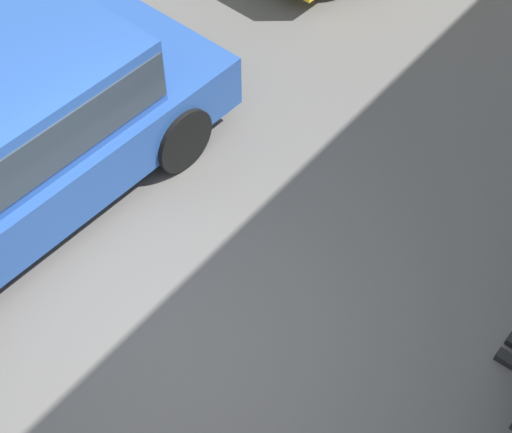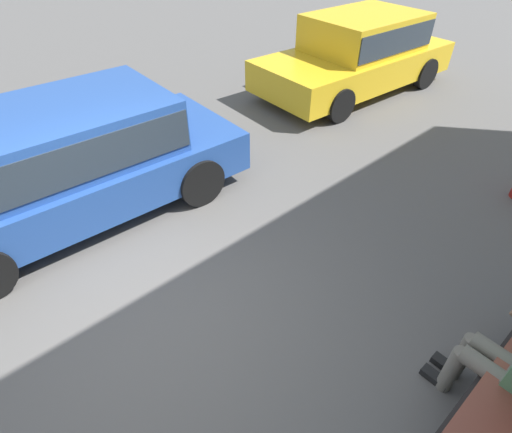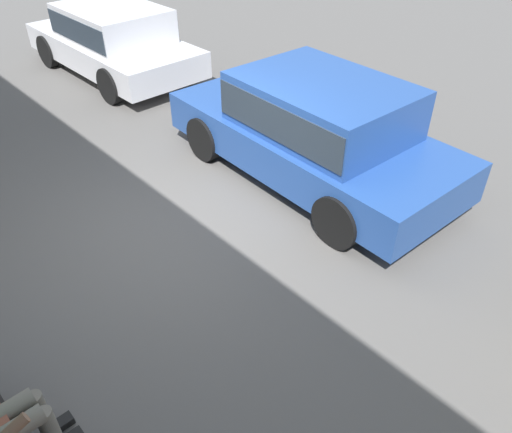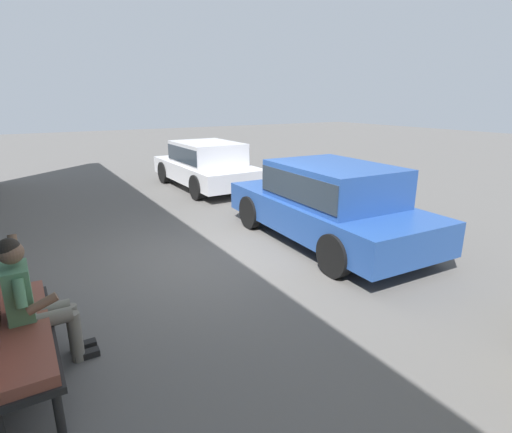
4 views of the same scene
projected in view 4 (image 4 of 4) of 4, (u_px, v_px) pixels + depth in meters
ground_plane at (216, 259)px, 6.65m from camera, size 60.00×60.00×0.00m
bench at (7, 325)px, 3.59m from camera, size 1.96×0.55×1.03m
person_on_phone at (33, 300)px, 3.79m from camera, size 0.73×0.74×1.37m
parked_car_mid at (329, 200)px, 7.23m from camera, size 4.37×2.06×1.46m
parked_car_far at (206, 163)px, 11.74m from camera, size 4.19×1.92×1.36m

